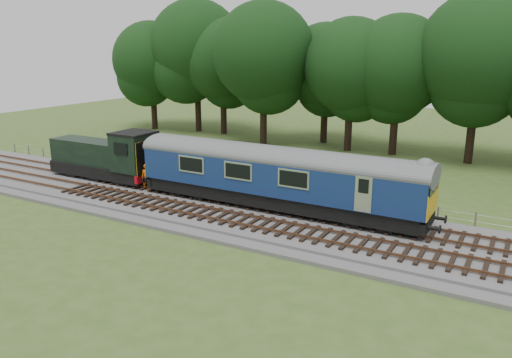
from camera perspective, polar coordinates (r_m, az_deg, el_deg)
The scene contains 9 objects.
ground at distance 28.13m, azimuth 6.19°, elevation -5.70°, with size 120.00×120.00×0.00m, color #3B561F.
ballast at distance 28.06m, azimuth 6.20°, elevation -5.37°, with size 70.00×7.00×0.35m, color #4C4C4F.
track_north at distance 29.20m, azimuth 7.31°, elevation -4.08°, with size 67.20×2.40×0.21m.
track_south at distance 26.61m, azimuth 4.84°, elevation -5.95°, with size 67.20×2.40×0.21m.
fence at distance 32.08m, azimuth 9.40°, elevation -3.17°, with size 64.00×0.12×1.00m, color #6B6054, non-canonical shape.
tree_line at distance 48.39m, azimuth 16.64°, elevation 2.60°, with size 70.00×8.00×18.00m, color black, non-canonical shape.
dmu_railcar at distance 29.71m, azimuth 2.33°, elevation 0.78°, with size 18.05×2.86×3.88m.
shunter_loco at distance 38.10m, azimuth -16.66°, elevation 2.38°, with size 8.92×2.60×3.38m.
worker at distance 34.76m, azimuth -12.44°, elevation 0.23°, with size 0.65×0.42×1.77m, color orange.
Camera 1 is at (10.23, -24.23, 9.95)m, focal length 35.00 mm.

